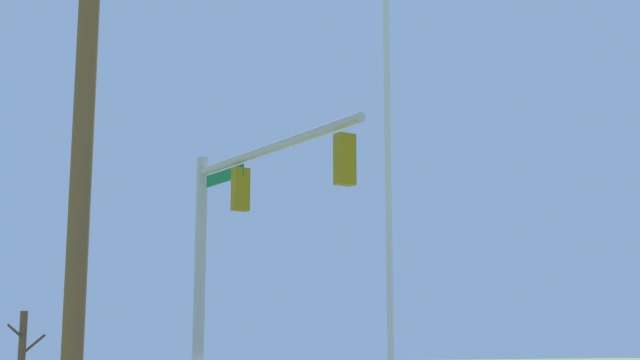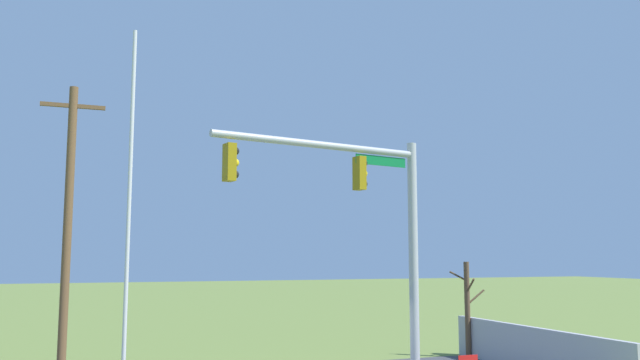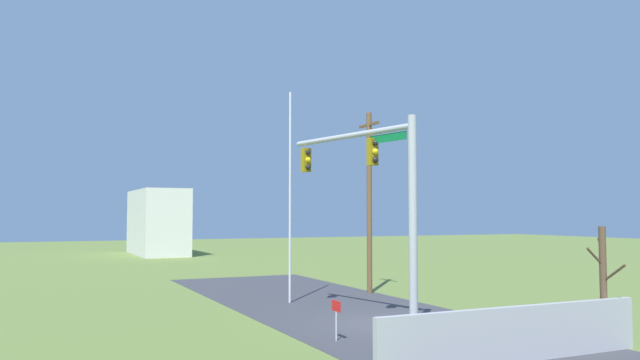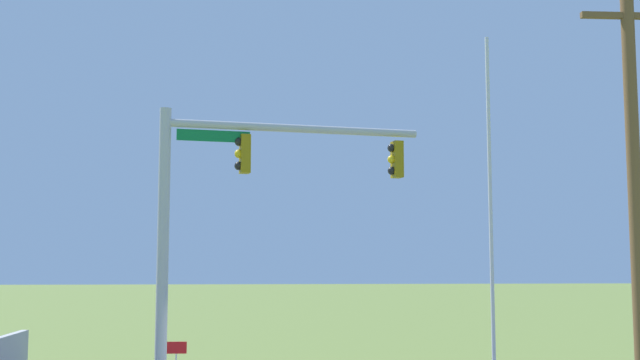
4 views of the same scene
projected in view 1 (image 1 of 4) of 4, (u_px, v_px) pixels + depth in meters
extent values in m
cylinder|color=#B2B5BA|center=(199.00, 306.00, 20.65)|extent=(0.28, 0.28, 7.10)
cylinder|color=#B2B5BA|center=(270.00, 148.00, 18.55)|extent=(6.40, 1.54, 0.20)
cube|color=#0F7238|center=(225.00, 176.00, 20.20)|extent=(1.77, 0.40, 0.28)
cube|color=#937A0F|center=(240.00, 189.00, 19.49)|extent=(0.31, 0.40, 0.96)
sphere|color=black|center=(237.00, 177.00, 19.66)|extent=(0.22, 0.22, 0.22)
sphere|color=yellow|center=(237.00, 190.00, 19.61)|extent=(0.22, 0.22, 0.22)
sphere|color=black|center=(237.00, 204.00, 19.56)|extent=(0.22, 0.22, 0.22)
cube|color=#937A0F|center=(345.00, 159.00, 16.18)|extent=(0.31, 0.40, 0.96)
sphere|color=black|center=(340.00, 145.00, 16.36)|extent=(0.22, 0.22, 0.22)
sphere|color=yellow|center=(340.00, 161.00, 16.31)|extent=(0.22, 0.22, 0.22)
sphere|color=black|center=(340.00, 177.00, 16.26)|extent=(0.22, 0.22, 0.22)
cylinder|color=silver|center=(389.00, 218.00, 13.66)|extent=(0.10, 0.10, 9.28)
cylinder|color=brown|center=(80.00, 198.00, 10.53)|extent=(0.26, 0.26, 8.93)
cylinder|color=brown|center=(16.00, 331.00, 22.77)|extent=(0.54, 0.47, 0.39)
cylinder|color=brown|center=(34.00, 344.00, 23.08)|extent=(0.12, 0.61, 0.55)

